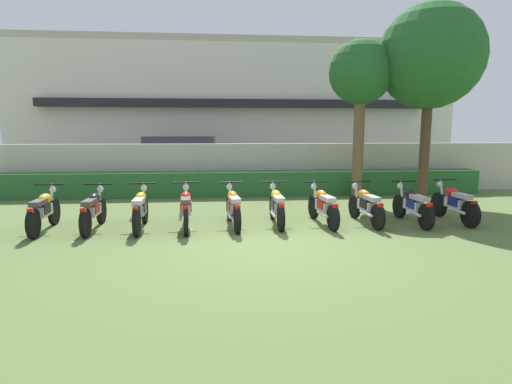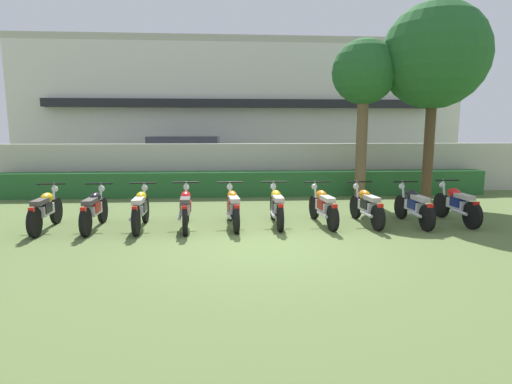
{
  "view_description": "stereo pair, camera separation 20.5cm",
  "coord_description": "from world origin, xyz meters",
  "views": [
    {
      "loc": [
        -0.82,
        -7.26,
        2.13
      ],
      "look_at": [
        0.0,
        1.85,
        0.72
      ],
      "focal_mm": 28.3,
      "sensor_mm": 36.0,
      "label": 1
    },
    {
      "loc": [
        -0.61,
        -7.28,
        2.13
      ],
      "look_at": [
        0.0,
        1.85,
        0.72
      ],
      "focal_mm": 28.3,
      "sensor_mm": 36.0,
      "label": 2
    }
  ],
  "objects": [
    {
      "name": "building",
      "position": [
        0.0,
        14.46,
        3.17
      ],
      "size": [
        20.68,
        6.5,
        6.34
      ],
      "color": "silver",
      "rests_on": "ground"
    },
    {
      "name": "motorcycle_in_row_8",
      "position": [
        3.56,
        1.45,
        0.44
      ],
      "size": [
        0.6,
        1.81,
        0.94
      ],
      "rotation": [
        0.0,
        0.0,
        1.6
      ],
      "color": "black",
      "rests_on": "ground"
    },
    {
      "name": "motorcycle_in_row_4",
      "position": [
        -0.54,
        1.55,
        0.44
      ],
      "size": [
        0.6,
        1.85,
        0.95
      ],
      "rotation": [
        0.0,
        0.0,
        1.67
      ],
      "color": "black",
      "rests_on": "ground"
    },
    {
      "name": "hedge_row",
      "position": [
        0.0,
        5.81,
        0.4
      ],
      "size": [
        15.71,
        0.7,
        0.8
      ],
      "primitive_type": "cube",
      "color": "#28602D",
      "rests_on": "ground"
    },
    {
      "name": "motorcycle_in_row_9",
      "position": [
        4.62,
        1.53,
        0.45
      ],
      "size": [
        0.6,
        1.82,
        0.96
      ],
      "rotation": [
        0.0,
        0.0,
        1.61
      ],
      "color": "black",
      "rests_on": "ground"
    },
    {
      "name": "motorcycle_in_row_6",
      "position": [
        1.5,
        1.57,
        0.44
      ],
      "size": [
        0.6,
        1.82,
        0.94
      ],
      "rotation": [
        0.0,
        0.0,
        1.68
      ],
      "color": "black",
      "rests_on": "ground"
    },
    {
      "name": "motorcycle_in_row_2",
      "position": [
        -2.54,
        1.45,
        0.45
      ],
      "size": [
        0.6,
        1.85,
        0.96
      ],
      "rotation": [
        0.0,
        0.0,
        1.62
      ],
      "color": "black",
      "rests_on": "ground"
    },
    {
      "name": "motorcycle_in_row_0",
      "position": [
        -4.55,
        1.47,
        0.45
      ],
      "size": [
        0.6,
        1.82,
        0.96
      ],
      "rotation": [
        0.0,
        0.0,
        1.63
      ],
      "color": "black",
      "rests_on": "ground"
    },
    {
      "name": "parked_car",
      "position": [
        -2.21,
        8.99,
        0.94
      ],
      "size": [
        4.56,
        2.2,
        1.89
      ],
      "rotation": [
        0.0,
        0.0,
        -0.03
      ],
      "color": "navy",
      "rests_on": "ground"
    },
    {
      "name": "ground",
      "position": [
        0.0,
        0.0,
        0.0
      ],
      "size": [
        60.0,
        60.0,
        0.0
      ],
      "primitive_type": "plane",
      "color": "#566B38"
    },
    {
      "name": "tree_near_inspector",
      "position": [
        3.5,
        5.06,
        3.77
      ],
      "size": [
        1.95,
        1.95,
        4.85
      ],
      "color": "brown",
      "rests_on": "ground"
    },
    {
      "name": "motorcycle_in_row_5",
      "position": [
        0.45,
        1.6,
        0.44
      ],
      "size": [
        0.6,
        1.8,
        0.95
      ],
      "rotation": [
        0.0,
        0.0,
        1.58
      ],
      "color": "black",
      "rests_on": "ground"
    },
    {
      "name": "motorcycle_in_row_7",
      "position": [
        2.5,
        1.55,
        0.44
      ],
      "size": [
        0.6,
        1.8,
        0.94
      ],
      "rotation": [
        0.0,
        0.0,
        1.65
      ],
      "color": "black",
      "rests_on": "ground"
    },
    {
      "name": "tree_far_side",
      "position": [
        5.5,
        4.74,
        4.28
      ],
      "size": [
        3.11,
        3.11,
        5.86
      ],
      "color": "#4C3823",
      "rests_on": "ground"
    },
    {
      "name": "compound_wall",
      "position": [
        0.0,
        6.51,
        0.84
      ],
      "size": [
        19.64,
        0.3,
        1.68
      ],
      "primitive_type": "cube",
      "color": "#BCB7A8",
      "rests_on": "ground"
    },
    {
      "name": "motorcycle_in_row_1",
      "position": [
        -3.53,
        1.48,
        0.44
      ],
      "size": [
        0.6,
        1.83,
        0.95
      ],
      "rotation": [
        0.0,
        0.0,
        1.6
      ],
      "color": "black",
      "rests_on": "ground"
    },
    {
      "name": "motorcycle_in_row_3",
      "position": [
        -1.57,
        1.48,
        0.45
      ],
      "size": [
        0.6,
        1.94,
        0.96
      ],
      "rotation": [
        0.0,
        0.0,
        1.65
      ],
      "color": "black",
      "rests_on": "ground"
    }
  ]
}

